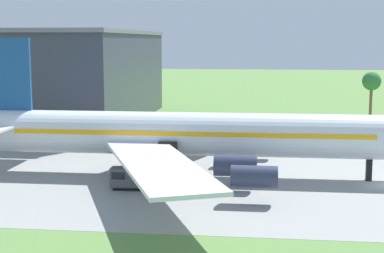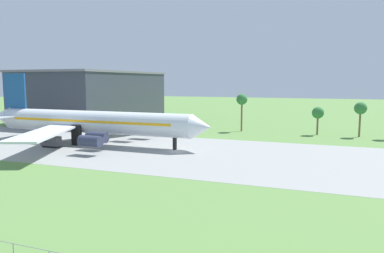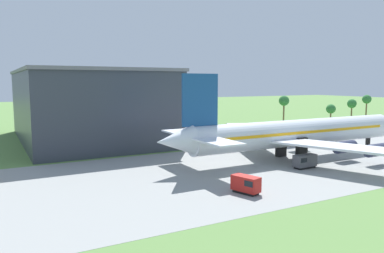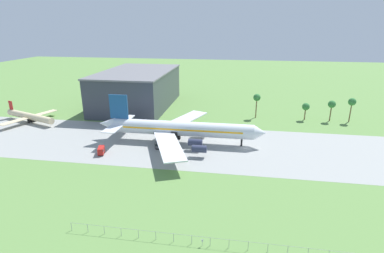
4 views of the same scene
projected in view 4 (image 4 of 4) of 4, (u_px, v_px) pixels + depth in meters
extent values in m
plane|color=#5B8442|center=(246.00, 148.00, 114.34)|extent=(600.00, 600.00, 0.00)
cube|color=gray|center=(246.00, 148.00, 114.34)|extent=(320.00, 44.00, 0.02)
cylinder|color=silver|center=(183.00, 129.00, 118.46)|extent=(55.55, 5.81, 5.81)
cone|color=silver|center=(260.00, 133.00, 113.95)|extent=(4.65, 5.70, 5.70)
cone|color=silver|center=(108.00, 124.00, 123.03)|extent=(7.27, 5.52, 5.52)
cube|color=#EFA314|center=(183.00, 128.00, 118.32)|extent=(47.22, 5.93, 0.58)
cube|color=navy|center=(119.00, 107.00, 119.82)|extent=(7.56, 0.50, 9.88)
cube|color=silver|center=(119.00, 123.00, 122.12)|extent=(5.23, 23.25, 0.30)
cube|color=silver|center=(169.00, 145.00, 105.40)|extent=(18.01, 30.06, 0.44)
cube|color=silver|center=(184.00, 120.00, 132.83)|extent=(18.01, 30.06, 0.44)
cylinder|color=#2D334C|center=(195.00, 142.00, 111.91)|extent=(5.23, 2.62, 2.62)
cylinder|color=#2D334C|center=(199.00, 149.00, 106.12)|extent=(5.23, 2.62, 2.62)
cylinder|color=#2D334C|center=(200.00, 130.00, 124.94)|extent=(5.23, 2.62, 2.62)
cylinder|color=#2D334C|center=(207.00, 126.00, 130.01)|extent=(5.23, 2.62, 2.62)
cube|color=black|center=(242.00, 140.00, 116.00)|extent=(0.70, 0.90, 5.21)
cube|color=black|center=(174.00, 139.00, 116.92)|extent=(2.40, 1.20, 5.21)
cube|color=black|center=(177.00, 133.00, 122.90)|extent=(2.40, 1.20, 5.21)
cylinder|color=beige|center=(30.00, 116.00, 143.92)|extent=(30.82, 13.59, 3.11)
cube|color=red|center=(11.00, 105.00, 149.19)|extent=(2.72, 1.17, 4.36)
cube|color=beige|center=(30.00, 117.00, 144.02)|extent=(13.11, 28.05, 0.24)
cube|color=black|center=(30.00, 119.00, 144.40)|extent=(2.07, 3.04, 2.96)
cube|color=black|center=(101.00, 154.00, 109.28)|extent=(2.83, 4.12, 0.40)
cube|color=#B21E19|center=(101.00, 150.00, 108.84)|extent=(3.21, 4.81, 2.32)
cube|color=black|center=(101.00, 151.00, 107.59)|extent=(2.40, 2.08, 0.90)
cube|color=black|center=(161.00, 149.00, 113.72)|extent=(4.19, 1.91, 0.40)
cube|color=#4C4C51|center=(161.00, 145.00, 113.28)|extent=(4.92, 2.13, 2.33)
cube|color=black|center=(158.00, 144.00, 113.33)|extent=(1.76, 2.09, 0.90)
cylinder|color=gray|center=(71.00, 226.00, 68.63)|extent=(0.10, 0.10, 2.10)
cylinder|color=gray|center=(88.00, 228.00, 68.03)|extent=(0.10, 0.10, 2.10)
cylinder|color=gray|center=(104.00, 230.00, 67.43)|extent=(0.10, 0.10, 2.10)
cylinder|color=gray|center=(121.00, 232.00, 66.83)|extent=(0.10, 0.10, 2.10)
cylinder|color=gray|center=(138.00, 234.00, 66.23)|extent=(0.10, 0.10, 2.10)
cylinder|color=gray|center=(156.00, 236.00, 65.63)|extent=(0.10, 0.10, 2.10)
cylinder|color=gray|center=(174.00, 238.00, 65.03)|extent=(0.10, 0.10, 2.10)
cylinder|color=gray|center=(192.00, 240.00, 64.43)|extent=(0.10, 0.10, 2.10)
cylinder|color=gray|center=(210.00, 242.00, 63.83)|extent=(0.10, 0.10, 2.10)
cylinder|color=gray|center=(229.00, 244.00, 63.23)|extent=(0.10, 0.10, 2.10)
cylinder|color=gray|center=(248.00, 246.00, 62.63)|extent=(0.10, 0.10, 2.10)
cylinder|color=gray|center=(268.00, 248.00, 62.03)|extent=(0.10, 0.10, 2.10)
cylinder|color=gray|center=(288.00, 250.00, 61.43)|extent=(0.10, 0.10, 2.10)
cylinder|color=gray|center=(308.00, 252.00, 60.83)|extent=(0.10, 0.10, 2.10)
cylinder|color=gray|center=(249.00, 242.00, 62.30)|extent=(80.00, 0.06, 0.06)
cylinder|color=gray|center=(202.00, 243.00, 63.88)|extent=(0.08, 0.08, 1.60)
cube|color=white|center=(202.00, 240.00, 63.67)|extent=(0.44, 0.03, 0.56)
cube|color=#333842|center=(138.00, 89.00, 170.27)|extent=(36.00, 60.00, 19.59)
cube|color=slate|center=(137.00, 71.00, 166.96)|extent=(36.72, 61.20, 0.80)
cylinder|color=brown|center=(256.00, 108.00, 150.50)|extent=(0.56, 0.56, 9.87)
sphere|color=#337538|center=(257.00, 97.00, 148.70)|extent=(3.60, 3.60, 3.60)
cylinder|color=brown|center=(330.00, 113.00, 145.49)|extent=(0.56, 0.56, 7.88)
sphere|color=#337538|center=(332.00, 104.00, 144.01)|extent=(3.60, 3.60, 3.60)
cylinder|color=brown|center=(305.00, 114.00, 147.54)|extent=(0.56, 0.56, 6.18)
sphere|color=#337538|center=(306.00, 107.00, 146.34)|extent=(3.60, 3.60, 3.60)
cylinder|color=brown|center=(350.00, 113.00, 143.90)|extent=(0.56, 0.56, 9.44)
sphere|color=#337538|center=(352.00, 102.00, 142.18)|extent=(3.60, 3.60, 3.60)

